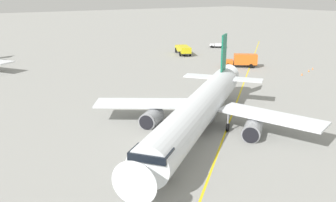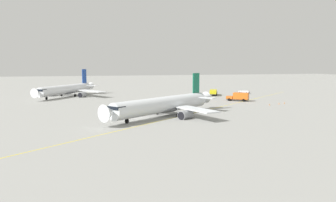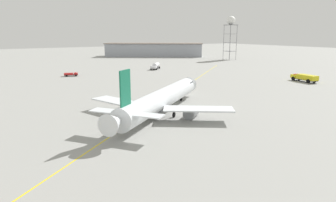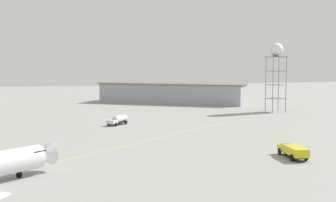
{
  "view_description": "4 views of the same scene",
  "coord_description": "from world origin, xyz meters",
  "px_view_note": "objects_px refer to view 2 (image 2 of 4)",
  "views": [
    {
      "loc": [
        22.78,
        34.14,
        17.54
      ],
      "look_at": [
        -2.15,
        -1.95,
        4.49
      ],
      "focal_mm": 39.63,
      "sensor_mm": 36.0,
      "label": 1
    },
    {
      "loc": [
        15.01,
        82.06,
        13.73
      ],
      "look_at": [
        -6.87,
        0.59,
        4.15
      ],
      "focal_mm": 35.24,
      "sensor_mm": 36.0,
      "label": 2
    },
    {
      "loc": [
        -38.12,
        -52.85,
        16.76
      ],
      "look_at": [
        -4.14,
        -0.35,
        2.52
      ],
      "focal_mm": 32.32,
      "sensor_mm": 36.0,
      "label": 3
    },
    {
      "loc": [
        6.17,
        -75.18,
        19.82
      ],
      "look_at": [
        39.31,
        34.71,
        9.98
      ],
      "focal_mm": 50.68,
      "sensor_mm": 36.0,
      "label": 4
    }
  ],
  "objects_px": {
    "catering_truck_truck": "(239,97)",
    "safety_cone_near": "(270,104)",
    "airliner_main": "(164,105)",
    "airliner_secondary": "(67,90)",
    "safety_cone_mid": "(279,103)",
    "pushback_tug_truck": "(244,92)",
    "safety_cone_far": "(284,103)",
    "fire_tender_truck_extra": "(213,92)"
  },
  "relations": [
    {
      "from": "catering_truck_truck",
      "to": "safety_cone_near",
      "type": "relative_size",
      "value": 14.07
    },
    {
      "from": "safety_cone_far",
      "to": "safety_cone_mid",
      "type": "bearing_deg",
      "value": 18.77
    },
    {
      "from": "fire_tender_truck_extra",
      "to": "catering_truck_truck",
      "type": "bearing_deg",
      "value": -153.44
    },
    {
      "from": "safety_cone_near",
      "to": "airliner_main",
      "type": "bearing_deg",
      "value": 18.58
    },
    {
      "from": "airliner_secondary",
      "to": "safety_cone_mid",
      "type": "xyz_separation_m",
      "value": [
        -70.71,
        45.7,
        -2.6
      ]
    },
    {
      "from": "safety_cone_near",
      "to": "safety_cone_far",
      "type": "relative_size",
      "value": 1.0
    },
    {
      "from": "safety_cone_near",
      "to": "safety_cone_mid",
      "type": "relative_size",
      "value": 1.0
    },
    {
      "from": "fire_tender_truck_extra",
      "to": "safety_cone_far",
      "type": "xyz_separation_m",
      "value": [
        -12.01,
        34.22,
        -1.26
      ]
    },
    {
      "from": "fire_tender_truck_extra",
      "to": "safety_cone_mid",
      "type": "relative_size",
      "value": 18.06
    },
    {
      "from": "fire_tender_truck_extra",
      "to": "safety_cone_near",
      "type": "bearing_deg",
      "value": -147.72
    },
    {
      "from": "airliner_secondary",
      "to": "fire_tender_truck_extra",
      "type": "relative_size",
      "value": 3.4
    },
    {
      "from": "airliner_secondary",
      "to": "fire_tender_truck_extra",
      "type": "distance_m",
      "value": 62.36
    },
    {
      "from": "airliner_main",
      "to": "catering_truck_truck",
      "type": "xyz_separation_m",
      "value": [
        -35.45,
        -27.21,
        -1.24
      ]
    },
    {
      "from": "pushback_tug_truck",
      "to": "safety_cone_near",
      "type": "bearing_deg",
      "value": 118.54
    },
    {
      "from": "safety_cone_mid",
      "to": "pushback_tug_truck",
      "type": "bearing_deg",
      "value": -101.33
    },
    {
      "from": "safety_cone_mid",
      "to": "airliner_secondary",
      "type": "bearing_deg",
      "value": -32.88
    },
    {
      "from": "airliner_secondary",
      "to": "safety_cone_far",
      "type": "height_order",
      "value": "airliner_secondary"
    },
    {
      "from": "safety_cone_mid",
      "to": "safety_cone_far",
      "type": "xyz_separation_m",
      "value": [
        -2.74,
        -0.93,
        0.0
      ]
    },
    {
      "from": "fire_tender_truck_extra",
      "to": "safety_cone_far",
      "type": "height_order",
      "value": "fire_tender_truck_extra"
    },
    {
      "from": "airliner_secondary",
      "to": "pushback_tug_truck",
      "type": "relative_size",
      "value": 6.52
    },
    {
      "from": "catering_truck_truck",
      "to": "safety_cone_mid",
      "type": "distance_m",
      "value": 15.17
    },
    {
      "from": "airliner_secondary",
      "to": "safety_cone_far",
      "type": "xyz_separation_m",
      "value": [
        -73.46,
        44.77,
        -2.6
      ]
    },
    {
      "from": "safety_cone_near",
      "to": "catering_truck_truck",
      "type": "bearing_deg",
      "value": -73.8
    },
    {
      "from": "catering_truck_truck",
      "to": "fire_tender_truck_extra",
      "type": "height_order",
      "value": "catering_truck_truck"
    },
    {
      "from": "safety_cone_far",
      "to": "airliner_main",
      "type": "bearing_deg",
      "value": 18.61
    },
    {
      "from": "catering_truck_truck",
      "to": "safety_cone_mid",
      "type": "xyz_separation_m",
      "value": [
        -8.68,
        12.36,
        -1.39
      ]
    },
    {
      "from": "airliner_secondary",
      "to": "safety_cone_near",
      "type": "bearing_deg",
      "value": 87.91
    },
    {
      "from": "pushback_tug_truck",
      "to": "safety_cone_mid",
      "type": "distance_m",
      "value": 40.36
    },
    {
      "from": "safety_cone_near",
      "to": "safety_cone_mid",
      "type": "distance_m",
      "value": 4.89
    },
    {
      "from": "pushback_tug_truck",
      "to": "safety_cone_mid",
      "type": "relative_size",
      "value": 9.43
    },
    {
      "from": "pushback_tug_truck",
      "to": "fire_tender_truck_extra",
      "type": "bearing_deg",
      "value": 59.91
    },
    {
      "from": "airliner_main",
      "to": "catering_truck_truck",
      "type": "height_order",
      "value": "airliner_main"
    },
    {
      "from": "airliner_secondary",
      "to": "pushback_tug_truck",
      "type": "bearing_deg",
      "value": 119.03
    },
    {
      "from": "airliner_main",
      "to": "pushback_tug_truck",
      "type": "bearing_deg",
      "value": -169.76
    },
    {
      "from": "airliner_secondary",
      "to": "airliner_main",
      "type": "bearing_deg",
      "value": 57.19
    },
    {
      "from": "airliner_secondary",
      "to": "fire_tender_truck_extra",
      "type": "xyz_separation_m",
      "value": [
        -61.45,
        10.55,
        -1.34
      ]
    },
    {
      "from": "catering_truck_truck",
      "to": "safety_cone_near",
      "type": "xyz_separation_m",
      "value": [
        -4.05,
        13.94,
        -1.39
      ]
    },
    {
      "from": "airliner_main",
      "to": "safety_cone_near",
      "type": "height_order",
      "value": "airliner_main"
    },
    {
      "from": "airliner_main",
      "to": "pushback_tug_truck",
      "type": "relative_size",
      "value": 6.75
    },
    {
      "from": "fire_tender_truck_extra",
      "to": "safety_cone_mid",
      "type": "distance_m",
      "value": 36.38
    },
    {
      "from": "airliner_secondary",
      "to": "safety_cone_far",
      "type": "relative_size",
      "value": 61.42
    },
    {
      "from": "safety_cone_near",
      "to": "fire_tender_truck_extra",
      "type": "bearing_deg",
      "value": -82.81
    }
  ]
}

